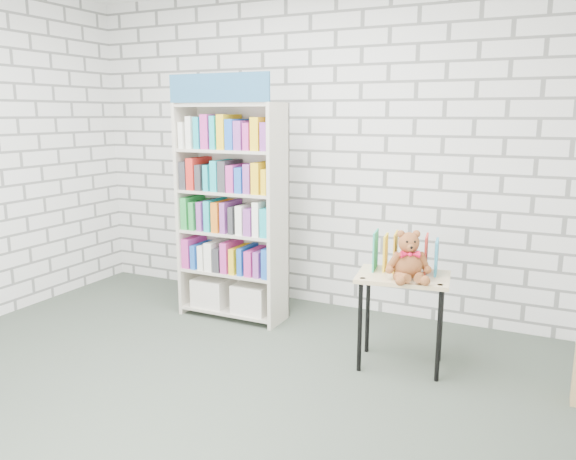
% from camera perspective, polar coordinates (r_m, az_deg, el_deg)
% --- Properties ---
extents(ground, '(4.50, 4.50, 0.00)m').
position_cam_1_polar(ground, '(3.72, -10.87, -16.07)').
color(ground, '#3C463B').
rests_on(ground, ground).
extents(room_shell, '(4.52, 4.02, 2.81)m').
position_cam_1_polar(room_shell, '(3.30, -12.08, 12.55)').
color(room_shell, silver).
rests_on(room_shell, ground).
extents(bookshelf, '(0.90, 0.35, 2.03)m').
position_cam_1_polar(bookshelf, '(4.73, -5.70, 1.97)').
color(bookshelf, beige).
rests_on(bookshelf, ground).
extents(display_table, '(0.66, 0.51, 0.66)m').
position_cam_1_polar(display_table, '(3.90, 11.57, -5.79)').
color(display_table, tan).
rests_on(display_table, ground).
extents(table_books, '(0.45, 0.25, 0.25)m').
position_cam_1_polar(table_books, '(3.94, 11.85, -2.34)').
color(table_books, teal).
rests_on(table_books, display_table).
extents(teddy_bear, '(0.31, 0.29, 0.33)m').
position_cam_1_polar(teddy_bear, '(3.75, 12.15, -3.01)').
color(teddy_bear, brown).
rests_on(teddy_bear, display_table).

